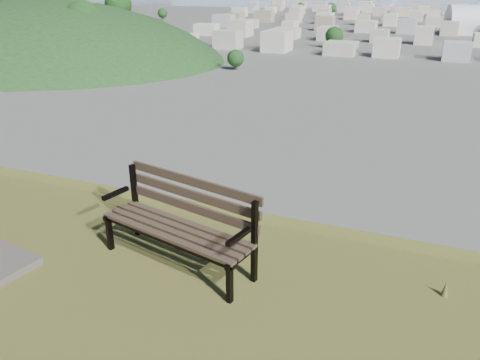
% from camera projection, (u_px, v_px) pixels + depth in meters
% --- Properties ---
extents(park_bench, '(2.01, 1.04, 1.01)m').
position_uv_depth(park_bench, '(182.00, 218.00, 5.41)').
color(park_bench, '#413125').
rests_on(park_bench, hilltop_mesa).
extents(green_wooded_hill, '(172.67, 138.14, 86.34)m').
position_uv_depth(green_wooded_hill, '(43.00, 58.00, 186.10)').
color(green_wooded_hill, '#143515').
rests_on(green_wooded_hill, ground).
extents(city_blocks, '(395.00, 361.00, 7.00)m').
position_uv_depth(city_blocks, '(433.00, 17.00, 348.78)').
color(city_blocks, beige).
rests_on(city_blocks, ground).
extents(city_trees, '(406.52, 387.20, 9.98)m').
position_uv_depth(city_trees, '(387.00, 22.00, 292.72)').
color(city_trees, '#372B1B').
rests_on(city_trees, ground).
extents(bay_water, '(2400.00, 700.00, 0.12)m').
position_uv_depth(bay_water, '(438.00, 0.00, 782.45)').
color(bay_water, '#889EAD').
rests_on(bay_water, ground).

